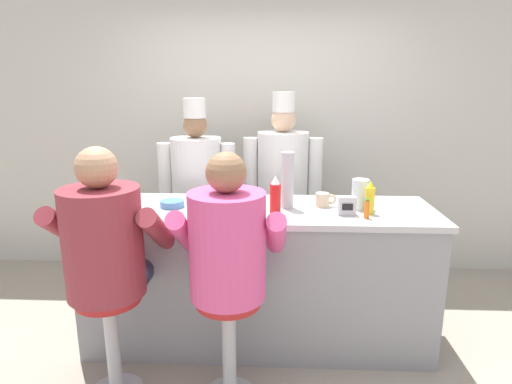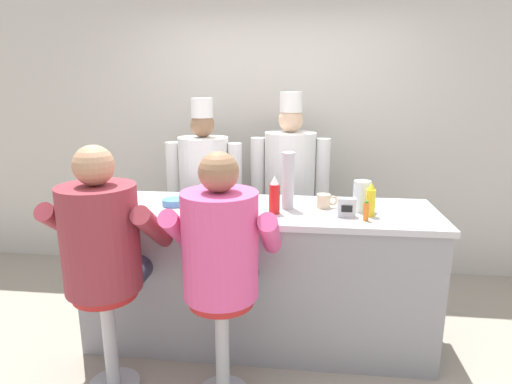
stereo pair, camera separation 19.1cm
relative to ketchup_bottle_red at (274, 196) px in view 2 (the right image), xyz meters
The scene contains 17 objects.
ground_plane 1.14m from the ketchup_bottle_red, 115.11° to the right, with size 20.00×20.00×0.00m, color #9E9384.
wall_back 1.47m from the ketchup_bottle_red, 94.67° to the left, with size 10.00×0.06×2.70m.
diner_counter 0.63m from the ketchup_bottle_red, 135.64° to the left, with size 2.41×0.74×0.99m.
ketchup_bottle_red is the anchor object (origin of this frame).
mustard_bottle_yellow 0.61m from the ketchup_bottle_red, ahead, with size 0.06×0.06×0.22m.
hot_sauce_bottle_orange 0.58m from the ketchup_bottle_red, ahead, with size 0.03×0.03×0.12m.
water_pitcher_clear 0.58m from the ketchup_bottle_red, 11.97° to the left, with size 0.13×0.11×0.20m.
breakfast_plate 0.28m from the ketchup_bottle_red, 167.33° to the left, with size 0.24×0.24×0.05m.
cereal_bowl 0.72m from the ketchup_bottle_red, behind, with size 0.16×0.16×0.05m.
coffee_mug_tan 0.38m from the ketchup_bottle_red, 27.26° to the left, with size 0.14×0.09×0.09m.
coffee_mug_white 1.07m from the ketchup_bottle_red, behind, with size 0.13×0.09×0.09m.
cup_stack_steel 0.17m from the ketchup_bottle_red, 57.73° to the left, with size 0.09×0.09×0.38m.
napkin_dispenser_chrome 0.46m from the ketchup_bottle_red, ahead, with size 0.11×0.07×0.12m.
diner_seated_maroon 1.08m from the ketchup_bottle_red, 153.01° to the right, with size 0.66×0.65×1.50m.
diner_seated_pink 0.58m from the ketchup_bottle_red, 118.12° to the right, with size 0.64×0.63×1.47m.
cook_in_whites_near 1.12m from the ketchup_bottle_red, 127.62° to the left, with size 0.67×0.43×1.71m.
cook_in_whites_far 1.00m from the ketchup_bottle_red, 86.36° to the left, with size 0.69×0.44×1.75m.
Camera 2 is at (0.31, -2.42, 1.80)m, focal length 30.00 mm.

